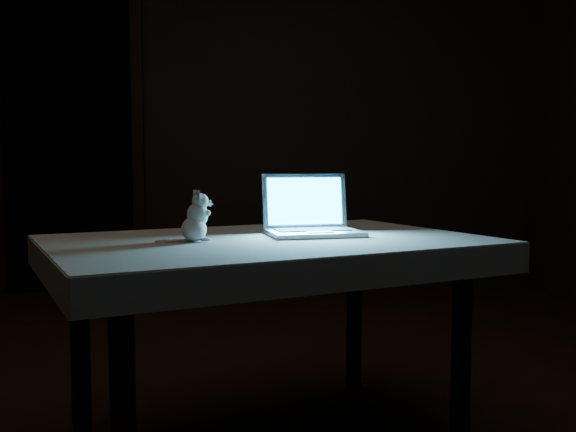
{
  "coord_description": "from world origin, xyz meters",
  "views": [
    {
      "loc": [
        0.14,
        -2.14,
        0.91
      ],
      "look_at": [
        0.28,
        -0.11,
        0.74
      ],
      "focal_mm": 40.0,
      "sensor_mm": 36.0,
      "label": 1
    }
  ],
  "objects": [
    {
      "name": "back_wall",
      "position": [
        0.0,
        2.5,
        1.3
      ],
      "size": [
        4.5,
        0.04,
        2.6
      ],
      "primitive_type": "cube",
      "color": "black",
      "rests_on": "ground"
    },
    {
      "name": "laptop",
      "position": [
        0.37,
        -0.05,
        0.78
      ],
      "size": [
        0.34,
        0.31,
        0.2
      ],
      "primitive_type": null,
      "rotation": [
        0.0,
        0.0,
        0.18
      ],
      "color": "#B2B2B6",
      "rests_on": "tablecloth"
    },
    {
      "name": "tablecloth",
      "position": [
        0.13,
        -0.14,
        0.63
      ],
      "size": [
        1.55,
        1.26,
        0.09
      ],
      "primitive_type": null,
      "rotation": [
        0.0,
        0.0,
        0.32
      ],
      "color": "beige",
      "rests_on": "table"
    },
    {
      "name": "floor",
      "position": [
        0.0,
        0.0,
        0.0
      ],
      "size": [
        5.0,
        5.0,
        0.0
      ],
      "primitive_type": "plane",
      "color": "black",
      "rests_on": "ground"
    },
    {
      "name": "table",
      "position": [
        0.21,
        -0.12,
        0.33
      ],
      "size": [
        1.46,
        1.22,
        0.67
      ],
      "primitive_type": null,
      "rotation": [
        0.0,
        0.0,
        0.4
      ],
      "color": "black",
      "rests_on": "floor"
    },
    {
      "name": "plush_mouse",
      "position": [
        -0.02,
        -0.19,
        0.75
      ],
      "size": [
        0.14,
        0.14,
        0.16
      ],
      "primitive_type": null,
      "rotation": [
        0.0,
        0.0,
        0.28
      ],
      "color": "silver",
      "rests_on": "tablecloth"
    },
    {
      "name": "doorway",
      "position": [
        -1.1,
        2.5,
        1.06
      ],
      "size": [
        1.06,
        0.36,
        2.13
      ],
      "primitive_type": null,
      "color": "black",
      "rests_on": "back_wall"
    }
  ]
}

